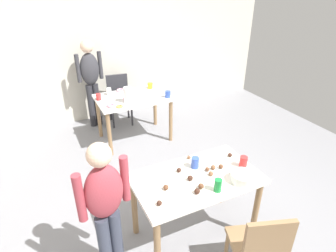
# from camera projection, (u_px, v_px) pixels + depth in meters

# --- Properties ---
(ground_plane) EXTENTS (6.40, 6.40, 0.00)m
(ground_plane) POSITION_uv_depth(u_px,v_px,m) (196.00, 223.00, 3.17)
(ground_plane) COLOR gray
(wall_back) EXTENTS (6.40, 0.10, 2.60)m
(wall_back) POSITION_uv_depth(u_px,v_px,m) (108.00, 47.00, 5.11)
(wall_back) COLOR beige
(wall_back) RESTS_ON ground_plane
(dining_table_near) EXTENTS (1.20, 0.70, 0.75)m
(dining_table_near) POSITION_uv_depth(u_px,v_px,m) (196.00, 186.00, 2.74)
(dining_table_near) COLOR silver
(dining_table_near) RESTS_ON ground_plane
(dining_table_far) EXTENTS (1.13, 0.76, 0.75)m
(dining_table_far) POSITION_uv_depth(u_px,v_px,m) (133.00, 103.00, 4.52)
(dining_table_far) COLOR white
(dining_table_far) RESTS_ON ground_plane
(chair_near_table) EXTENTS (0.51, 0.51, 0.87)m
(chair_near_table) POSITION_uv_depth(u_px,v_px,m) (260.00, 247.00, 2.30)
(chair_near_table) COLOR olive
(chair_near_table) RESTS_ON ground_plane
(chair_far_table) EXTENTS (0.45, 0.45, 0.87)m
(chair_far_table) POSITION_uv_depth(u_px,v_px,m) (119.00, 96.00, 5.17)
(chair_far_table) COLOR #2D2D33
(chair_far_table) RESTS_ON ground_plane
(person_girl_near) EXTENTS (0.45, 0.26, 1.38)m
(person_girl_near) POSITION_uv_depth(u_px,v_px,m) (106.00, 204.00, 2.27)
(person_girl_near) COLOR #383D4C
(person_girl_near) RESTS_ON ground_plane
(person_adult_far) EXTENTS (0.46, 0.24, 1.53)m
(person_adult_far) POSITION_uv_depth(u_px,v_px,m) (91.00, 77.00, 4.83)
(person_adult_far) COLOR #28282D
(person_adult_far) RESTS_ON ground_plane
(mixing_bowl) EXTENTS (0.21, 0.21, 0.09)m
(mixing_bowl) POSITION_uv_depth(u_px,v_px,m) (242.00, 178.00, 2.61)
(mixing_bowl) COLOR white
(mixing_bowl) RESTS_ON dining_table_near
(soda_can) EXTENTS (0.07, 0.07, 0.12)m
(soda_can) POSITION_uv_depth(u_px,v_px,m) (218.00, 185.00, 2.49)
(soda_can) COLOR #198438
(soda_can) RESTS_ON dining_table_near
(fork_near) EXTENTS (0.17, 0.02, 0.01)m
(fork_near) POSITION_uv_depth(u_px,v_px,m) (215.00, 159.00, 2.94)
(fork_near) COLOR silver
(fork_near) RESTS_ON dining_table_near
(cup_near_0) EXTENTS (0.08, 0.08, 0.11)m
(cup_near_0) POSITION_uv_depth(u_px,v_px,m) (243.00, 162.00, 2.81)
(cup_near_0) COLOR red
(cup_near_0) RESTS_ON dining_table_near
(cup_near_1) EXTENTS (0.08, 0.08, 0.11)m
(cup_near_1) POSITION_uv_depth(u_px,v_px,m) (195.00, 163.00, 2.79)
(cup_near_1) COLOR #3351B2
(cup_near_1) RESTS_ON dining_table_near
(cake_ball_0) EXTENTS (0.05, 0.05, 0.05)m
(cake_ball_0) POSITION_uv_depth(u_px,v_px,m) (166.00, 187.00, 2.52)
(cake_ball_0) COLOR brown
(cake_ball_0) RESTS_ON dining_table_near
(cake_ball_1) EXTENTS (0.05, 0.05, 0.05)m
(cake_ball_1) POSITION_uv_depth(u_px,v_px,m) (201.00, 186.00, 2.53)
(cake_ball_1) COLOR brown
(cake_ball_1) RESTS_ON dining_table_near
(cake_ball_2) EXTENTS (0.04, 0.04, 0.04)m
(cake_ball_2) POSITION_uv_depth(u_px,v_px,m) (207.00, 169.00, 2.76)
(cake_ball_2) COLOR brown
(cake_ball_2) RESTS_ON dining_table_near
(cake_ball_3) EXTENTS (0.04, 0.04, 0.04)m
(cake_ball_3) POSITION_uv_depth(u_px,v_px,m) (179.00, 170.00, 2.75)
(cake_ball_3) COLOR #3D2319
(cake_ball_3) RESTS_ON dining_table_near
(cake_ball_4) EXTENTS (0.04, 0.04, 0.04)m
(cake_ball_4) POSITION_uv_depth(u_px,v_px,m) (189.00, 157.00, 2.94)
(cake_ball_4) COLOR brown
(cake_ball_4) RESTS_ON dining_table_near
(cake_ball_5) EXTENTS (0.05, 0.05, 0.05)m
(cake_ball_5) POSITION_uv_depth(u_px,v_px,m) (211.00, 174.00, 2.69)
(cake_ball_5) COLOR brown
(cake_ball_5) RESTS_ON dining_table_near
(cake_ball_6) EXTENTS (0.04, 0.04, 0.04)m
(cake_ball_6) POSITION_uv_depth(u_px,v_px,m) (221.00, 166.00, 2.80)
(cake_ball_6) COLOR brown
(cake_ball_6) RESTS_ON dining_table_near
(cake_ball_7) EXTENTS (0.05, 0.05, 0.05)m
(cake_ball_7) POSITION_uv_depth(u_px,v_px,m) (159.00, 203.00, 2.35)
(cake_ball_7) COLOR #3D2319
(cake_ball_7) RESTS_ON dining_table_near
(cake_ball_8) EXTENTS (0.05, 0.05, 0.05)m
(cake_ball_8) POSITION_uv_depth(u_px,v_px,m) (197.00, 191.00, 2.47)
(cake_ball_8) COLOR #3D2319
(cake_ball_8) RESTS_ON dining_table_near
(cake_ball_9) EXTENTS (0.05, 0.05, 0.05)m
(cake_ball_9) POSITION_uv_depth(u_px,v_px,m) (213.00, 167.00, 2.78)
(cake_ball_9) COLOR brown
(cake_ball_9) RESTS_ON dining_table_near
(cake_ball_10) EXTENTS (0.05, 0.05, 0.05)m
(cake_ball_10) POSITION_uv_depth(u_px,v_px,m) (190.00, 178.00, 2.63)
(cake_ball_10) COLOR #3D2319
(cake_ball_10) RESTS_ON dining_table_near
(cake_ball_11) EXTENTS (0.04, 0.04, 0.04)m
(cake_ball_11) POSITION_uv_depth(u_px,v_px,m) (230.00, 155.00, 2.98)
(cake_ball_11) COLOR #3D2319
(cake_ball_11) RESTS_ON dining_table_near
(pitcher_far) EXTENTS (0.13, 0.13, 0.24)m
(pitcher_far) POSITION_uv_depth(u_px,v_px,m) (128.00, 95.00, 4.22)
(pitcher_far) COLOR white
(pitcher_far) RESTS_ON dining_table_far
(cup_far_0) EXTENTS (0.08, 0.08, 0.11)m
(cup_far_0) POSITION_uv_depth(u_px,v_px,m) (109.00, 92.00, 4.51)
(cup_far_0) COLOR white
(cup_far_0) RESTS_ON dining_table_far
(cup_far_1) EXTENTS (0.08, 0.08, 0.09)m
(cup_far_1) POSITION_uv_depth(u_px,v_px,m) (150.00, 86.00, 4.78)
(cup_far_1) COLOR yellow
(cup_far_1) RESTS_ON dining_table_far
(cup_far_2) EXTENTS (0.09, 0.09, 0.10)m
(cup_far_2) POSITION_uv_depth(u_px,v_px,m) (168.00, 94.00, 4.42)
(cup_far_2) COLOR #3351B2
(cup_far_2) RESTS_ON dining_table_far
(cup_far_3) EXTENTS (0.08, 0.08, 0.10)m
(cup_far_3) POSITION_uv_depth(u_px,v_px,m) (99.00, 97.00, 4.33)
(cup_far_3) COLOR red
(cup_far_3) RESTS_ON dining_table_far
(donut_far_0) EXTENTS (0.10, 0.10, 0.03)m
(donut_far_0) POSITION_uv_depth(u_px,v_px,m) (120.00, 106.00, 4.10)
(donut_far_0) COLOR gold
(donut_far_0) RESTS_ON dining_table_far
(donut_far_1) EXTENTS (0.10, 0.10, 0.03)m
(donut_far_1) POSITION_uv_depth(u_px,v_px,m) (126.00, 98.00, 4.37)
(donut_far_1) COLOR pink
(donut_far_1) RESTS_ON dining_table_far
(donut_far_2) EXTENTS (0.14, 0.14, 0.04)m
(donut_far_2) POSITION_uv_depth(u_px,v_px,m) (111.00, 105.00, 4.13)
(donut_far_2) COLOR pink
(donut_far_2) RESTS_ON dining_table_far
(donut_far_3) EXTENTS (0.12, 0.12, 0.04)m
(donut_far_3) POSITION_uv_depth(u_px,v_px,m) (153.00, 100.00, 4.30)
(donut_far_3) COLOR white
(donut_far_3) RESTS_ON dining_table_far
(donut_far_4) EXTENTS (0.12, 0.12, 0.04)m
(donut_far_4) POSITION_uv_depth(u_px,v_px,m) (120.00, 90.00, 4.67)
(donut_far_4) COLOR pink
(donut_far_4) RESTS_ON dining_table_far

